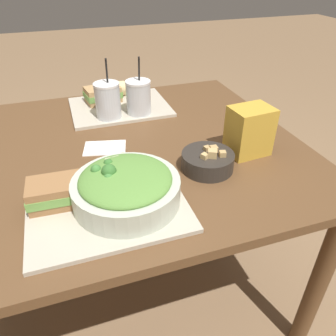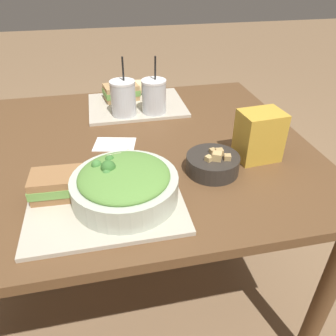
{
  "view_description": "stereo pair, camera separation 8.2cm",
  "coord_description": "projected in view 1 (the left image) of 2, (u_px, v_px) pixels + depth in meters",
  "views": [
    {
      "loc": [
        -0.1,
        -0.96,
        1.26
      ],
      "look_at": [
        0.12,
        -0.29,
        0.79
      ],
      "focal_mm": 35.0,
      "sensor_mm": 36.0,
      "label": 1
    },
    {
      "loc": [
        -0.02,
        -0.98,
        1.26
      ],
      "look_at": [
        0.12,
        -0.29,
        0.79
      ],
      "focal_mm": 35.0,
      "sensor_mm": 36.0,
      "label": 2
    }
  ],
  "objects": [
    {
      "name": "ground_plane",
      "position": [
        122.0,
        285.0,
        1.48
      ],
      "size": [
        12.0,
        12.0,
        0.0
      ],
      "primitive_type": "plane",
      "color": "#846647"
    },
    {
      "name": "dining_table",
      "position": [
        108.0,
        170.0,
        1.13
      ],
      "size": [
        1.31,
        1.04,
        0.71
      ],
      "color": "brown",
      "rests_on": "ground_plane"
    },
    {
      "name": "tray_near",
      "position": [
        108.0,
        208.0,
        0.83
      ],
      "size": [
        0.39,
        0.31,
        0.01
      ],
      "color": "#BCB29E",
      "rests_on": "dining_table"
    },
    {
      "name": "tray_far",
      "position": [
        120.0,
        107.0,
        1.37
      ],
      "size": [
        0.39,
        0.31,
        0.01
      ],
      "color": "#BCB29E",
      "rests_on": "dining_table"
    },
    {
      "name": "salad_bowl",
      "position": [
        126.0,
        187.0,
        0.82
      ],
      "size": [
        0.27,
        0.27,
        0.11
      ],
      "color": "beige",
      "rests_on": "tray_near"
    },
    {
      "name": "soup_bowl",
      "position": [
        208.0,
        160.0,
        0.98
      ],
      "size": [
        0.16,
        0.16,
        0.07
      ],
      "color": "#2D2823",
      "rests_on": "dining_table"
    },
    {
      "name": "sandwich_near",
      "position": [
        56.0,
        192.0,
        0.82
      ],
      "size": [
        0.14,
        0.1,
        0.06
      ],
      "rotation": [
        0.0,
        0.0,
        -0.04
      ],
      "color": "olive",
      "rests_on": "tray_near"
    },
    {
      "name": "baguette_near",
      "position": [
        110.0,
        169.0,
        0.91
      ],
      "size": [
        0.13,
        0.1,
        0.06
      ],
      "rotation": [
        0.0,
        0.0,
        1.92
      ],
      "color": "#DBBC84",
      "rests_on": "tray_near"
    },
    {
      "name": "sandwich_far",
      "position": [
        103.0,
        94.0,
        1.38
      ],
      "size": [
        0.16,
        0.12,
        0.06
      ],
      "rotation": [
        0.0,
        0.0,
        0.17
      ],
      "color": "tan",
      "rests_on": "tray_far"
    },
    {
      "name": "baguette_far",
      "position": [
        114.0,
        89.0,
        1.44
      ],
      "size": [
        0.1,
        0.07,
        0.06
      ],
      "rotation": [
        0.0,
        0.0,
        1.51
      ],
      "color": "#DBBC84",
      "rests_on": "tray_far"
    },
    {
      "name": "drink_cup_dark",
      "position": [
        108.0,
        101.0,
        1.24
      ],
      "size": [
        0.1,
        0.1,
        0.22
      ],
      "color": "silver",
      "rests_on": "tray_far"
    },
    {
      "name": "drink_cup_red",
      "position": [
        139.0,
        98.0,
        1.27
      ],
      "size": [
        0.1,
        0.1,
        0.22
      ],
      "color": "silver",
      "rests_on": "tray_far"
    },
    {
      "name": "chip_bag",
      "position": [
        249.0,
        131.0,
        1.03
      ],
      "size": [
        0.14,
        0.11,
        0.15
      ],
      "rotation": [
        0.0,
        0.0,
        0.09
      ],
      "color": "gold",
      "rests_on": "dining_table"
    },
    {
      "name": "napkin_folded",
      "position": [
        106.0,
        148.0,
        1.09
      ],
      "size": [
        0.16,
        0.12,
        0.0
      ],
      "color": "white",
      "rests_on": "dining_table"
    }
  ]
}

